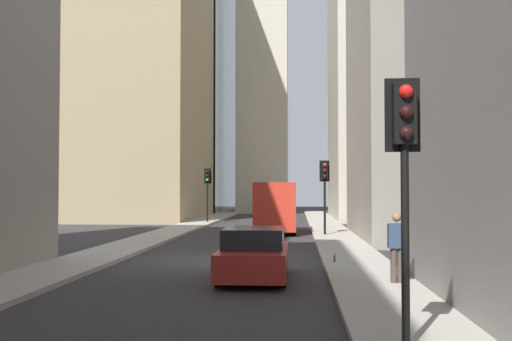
{
  "coord_description": "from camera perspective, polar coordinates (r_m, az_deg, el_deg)",
  "views": [
    {
      "loc": [
        -20.41,
        -2.55,
        2.43
      ],
      "look_at": [
        9.75,
        -0.5,
        3.43
      ],
      "focal_mm": 41.78,
      "sensor_mm": 36.0,
      "label": 1
    }
  ],
  "objects": [
    {
      "name": "building_right_far",
      "position": [
        53.73,
        -10.68,
        12.92
      ],
      "size": [
        18.09,
        10.5,
        32.26
      ],
      "color": "#9E8966",
      "rests_on": "ground_plane"
    },
    {
      "name": "traffic_light_midblock",
      "position": [
        43.45,
        -4.68,
        -1.15
      ],
      "size": [
        0.43,
        0.52,
        3.89
      ],
      "color": "black",
      "rests_on": "sidewalk_right"
    },
    {
      "name": "building_left_far",
      "position": [
        52.33,
        12.85,
        9.9
      ],
      "size": [
        14.38,
        10.0,
        26.18
      ],
      "color": "beige",
      "rests_on": "ground_plane"
    },
    {
      "name": "building_left_midfar",
      "position": [
        32.19,
        18.58,
        10.1
      ],
      "size": [
        12.03,
        10.0,
        18.13
      ],
      "color": "gray",
      "rests_on": "ground_plane"
    },
    {
      "name": "traffic_light_foreground",
      "position": [
        8.94,
        14.04,
        2.12
      ],
      "size": [
        0.43,
        0.52,
        3.96
      ],
      "color": "black",
      "rests_on": "sidewalk_left"
    },
    {
      "name": "sedan_red",
      "position": [
        16.35,
        -0.17,
        -8.1
      ],
      "size": [
        4.3,
        1.78,
        1.42
      ],
      "color": "maroon",
      "rests_on": "ground_plane"
    },
    {
      "name": "pedestrian",
      "position": [
        15.27,
        13.35,
        -6.93
      ],
      "size": [
        0.26,
        0.44,
        1.72
      ],
      "color": "#473D33",
      "rests_on": "sidewalk_left"
    },
    {
      "name": "sidewalk_right",
      "position": [
        21.72,
        -15.23,
        -8.07
      ],
      "size": [
        90.0,
        2.2,
        0.14
      ],
      "primitive_type": "cube",
      "color": "#A8A399",
      "rests_on": "ground_plane"
    },
    {
      "name": "traffic_light_far_junction",
      "position": [
        31.13,
        6.59,
        -0.9
      ],
      "size": [
        0.43,
        0.52,
        3.85
      ],
      "color": "black",
      "rests_on": "sidewalk_left"
    },
    {
      "name": "discarded_bottle",
      "position": [
        19.39,
        7.52,
        -8.34
      ],
      "size": [
        0.07,
        0.07,
        0.27
      ],
      "color": "brown",
      "rests_on": "sidewalk_left"
    },
    {
      "name": "sidewalk_left",
      "position": [
        20.64,
        9.39,
        -8.44
      ],
      "size": [
        90.0,
        2.2,
        0.14
      ],
      "primitive_type": "cube",
      "color": "#A8A399",
      "rests_on": "ground_plane"
    },
    {
      "name": "delivery_truck",
      "position": [
        34.06,
        1.96,
        -3.53
      ],
      "size": [
        6.46,
        2.25,
        2.84
      ],
      "color": "red",
      "rests_on": "ground_plane"
    },
    {
      "name": "ground_plane",
      "position": [
        20.71,
        -3.25,
        -8.64
      ],
      "size": [
        135.0,
        135.0,
        0.0
      ],
      "primitive_type": "plane",
      "color": "#302D30"
    },
    {
      "name": "church_spire",
      "position": [
        65.92,
        0.64,
        14.24
      ],
      "size": [
        5.86,
        5.86,
        39.67
      ],
      "color": "beige",
      "rests_on": "ground_plane"
    }
  ]
}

